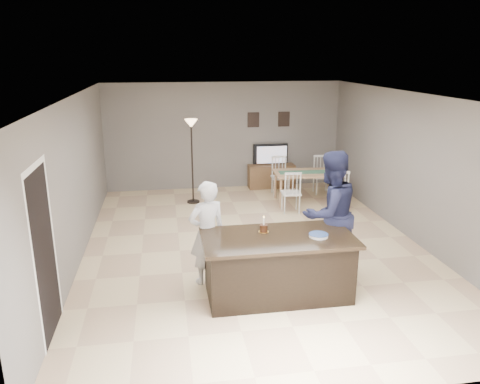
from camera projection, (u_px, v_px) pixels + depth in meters
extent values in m
plane|color=#D5B988|center=(253.00, 246.00, 8.52)|extent=(8.00, 8.00, 0.00)
plane|color=slate|center=(224.00, 136.00, 11.92)|extent=(6.00, 0.00, 6.00)
plane|color=slate|center=(336.00, 279.00, 4.35)|extent=(6.00, 0.00, 6.00)
plane|color=slate|center=(75.00, 181.00, 7.67)|extent=(0.00, 8.00, 8.00)
plane|color=slate|center=(414.00, 168.00, 8.60)|extent=(0.00, 8.00, 8.00)
plane|color=white|center=(255.00, 95.00, 7.76)|extent=(8.00, 8.00, 0.00)
cube|color=black|center=(277.00, 267.00, 6.70)|extent=(2.00, 1.00, 0.85)
cube|color=black|center=(278.00, 238.00, 6.57)|extent=(2.15, 1.10, 0.05)
cube|color=brown|center=(271.00, 176.00, 12.19)|extent=(1.20, 0.40, 0.60)
imported|color=black|center=(271.00, 154.00, 12.10)|extent=(0.91, 0.12, 0.53)
plane|color=#D15F17|center=(272.00, 155.00, 12.02)|extent=(0.78, 0.00, 0.78)
cube|color=black|center=(253.00, 120.00, 11.90)|extent=(0.30, 0.02, 0.38)
cube|color=black|center=(284.00, 119.00, 12.03)|extent=(0.30, 0.02, 0.38)
plane|color=black|center=(45.00, 255.00, 5.58)|extent=(0.00, 2.10, 2.10)
plane|color=white|center=(34.00, 167.00, 5.27)|extent=(0.00, 1.02, 1.02)
imported|color=silver|center=(207.00, 233.00, 6.96)|extent=(0.68, 0.55, 1.60)
imported|color=#1A1D39|center=(330.00, 214.00, 7.20)|extent=(1.16, 1.04, 1.98)
cylinder|color=gold|center=(264.00, 232.00, 6.74)|extent=(0.15, 0.15, 0.00)
cylinder|color=#381C0F|center=(264.00, 228.00, 6.72)|extent=(0.11, 0.11, 0.10)
cylinder|color=white|center=(264.00, 221.00, 6.69)|extent=(0.02, 0.02, 0.11)
sphere|color=#FFBF4C|center=(264.00, 217.00, 6.67)|extent=(0.02, 0.02, 0.02)
cylinder|color=white|center=(318.00, 236.00, 6.55)|extent=(0.27, 0.27, 0.01)
cylinder|color=white|center=(318.00, 236.00, 6.54)|extent=(0.27, 0.27, 0.01)
cylinder|color=white|center=(319.00, 235.00, 6.54)|extent=(0.27, 0.27, 0.01)
cylinder|color=navy|center=(319.00, 234.00, 6.54)|extent=(0.27, 0.27, 0.00)
cube|color=#A17857|center=(308.00, 173.00, 10.86)|extent=(1.59, 0.96, 0.04)
cylinder|color=#A17857|center=(281.00, 193.00, 10.56)|extent=(0.06, 0.06, 0.68)
cylinder|color=#A17857|center=(332.00, 183.00, 11.37)|extent=(0.06, 0.06, 0.68)
cube|color=#3F7156|center=(308.00, 172.00, 10.86)|extent=(1.37, 0.42, 0.01)
cube|color=silver|center=(291.00, 193.00, 10.25)|extent=(0.43, 0.41, 0.04)
cylinder|color=silver|center=(285.00, 205.00, 10.15)|extent=(0.03, 0.03, 0.41)
cylinder|color=silver|center=(296.00, 200.00, 10.47)|extent=(0.03, 0.03, 0.41)
cube|color=silver|center=(293.00, 174.00, 9.95)|extent=(0.37, 0.05, 0.05)
cube|color=silver|center=(338.00, 192.00, 10.35)|extent=(0.43, 0.41, 0.04)
cylinder|color=silver|center=(332.00, 204.00, 10.25)|extent=(0.03, 0.03, 0.41)
cylinder|color=silver|center=(342.00, 199.00, 10.57)|extent=(0.03, 0.03, 0.41)
cube|color=silver|center=(342.00, 172.00, 10.05)|extent=(0.37, 0.05, 0.05)
cube|color=silver|center=(280.00, 177.00, 11.53)|extent=(0.43, 0.41, 0.04)
cylinder|color=silver|center=(285.00, 184.00, 11.76)|extent=(0.03, 0.03, 0.41)
cylinder|color=silver|center=(274.00, 188.00, 11.44)|extent=(0.03, 0.03, 0.41)
cube|color=silver|center=(279.00, 157.00, 11.56)|extent=(0.37, 0.05, 0.05)
cube|color=silver|center=(322.00, 176.00, 11.63)|extent=(0.43, 0.41, 0.04)
cylinder|color=silver|center=(326.00, 183.00, 11.86)|extent=(0.03, 0.03, 0.41)
cylinder|color=silver|center=(317.00, 187.00, 11.53)|extent=(0.03, 0.03, 0.41)
cube|color=silver|center=(321.00, 156.00, 11.66)|extent=(0.37, 0.05, 0.05)
cylinder|color=black|center=(193.00, 202.00, 11.03)|extent=(0.29, 0.29, 0.03)
cylinder|color=black|center=(192.00, 164.00, 10.77)|extent=(0.04, 0.04, 1.80)
cone|color=#FFC88C|center=(191.00, 123.00, 10.50)|extent=(0.29, 0.29, 0.19)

